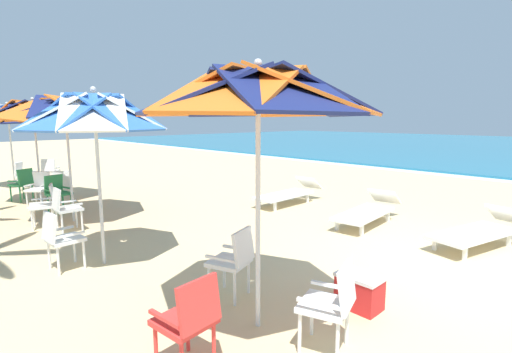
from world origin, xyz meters
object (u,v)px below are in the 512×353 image
Objects in this scene: plastic_chair_0 at (332,301)px; plastic_chair_5 at (46,203)px; beach_umbrella_4 at (8,114)px; plastic_chair_10 at (24,174)px; plastic_chair_2 at (189,318)px; beach_umbrella_1 at (95,114)px; beach_umbrella_3 at (34,113)px; plastic_chair_11 at (50,170)px; sun_lounger_3 at (289,193)px; cooler_box at (359,291)px; plastic_chair_4 at (57,191)px; sun_lounger_1 at (480,230)px; plastic_chair_3 at (60,237)px; sun_lounger_2 at (368,210)px; beach_umbrella_2 at (65,110)px; plastic_chair_7 at (62,185)px; beach_umbrella_0 at (258,95)px; plastic_chair_9 at (23,182)px; plastic_chair_8 at (39,187)px; plastic_chair_1 at (234,258)px; plastic_chair_6 at (64,207)px.

plastic_chair_5 is at bearing -173.34° from plastic_chair_0.
plastic_chair_10 is at bearing 7.12° from beach_umbrella_4.
plastic_chair_2 is 0.33× the size of beach_umbrella_1.
beach_umbrella_3 is 2.93m from beach_umbrella_4.
beach_umbrella_4 is 2.07m from plastic_chair_11.
sun_lounger_3 is 4.33× the size of cooler_box.
plastic_chair_10 is (0.81, 0.10, -1.80)m from beach_umbrella_4.
plastic_chair_4 is 8.76m from sun_lounger_1.
plastic_chair_3 is at bearing -162.25° from plastic_chair_0.
plastic_chair_5 is 6.28m from cooler_box.
beach_umbrella_2 is at bearing -135.31° from sun_lounger_2.
plastic_chair_7 reaches higher than sun_lounger_2.
beach_umbrella_0 reaches higher than beach_umbrella_3.
plastic_chair_4 is 1.00× the size of plastic_chair_10.
sun_lounger_2 is (5.50, 4.34, -0.22)m from plastic_chair_4.
plastic_chair_7 is at bearing 29.95° from plastic_chair_9.
plastic_chair_8 is 1.00× the size of plastic_chair_10.
beach_umbrella_4 is at bearing -159.51° from sun_lounger_1.
sun_lounger_3 is at bearing 43.73° from plastic_chair_9.
plastic_chair_9 is 8.74m from sun_lounger_2.
plastic_chair_4 is at bearing -177.83° from plastic_chair_1.
plastic_chair_2 is 7.72m from plastic_chair_7.
plastic_chair_10 is (-2.12, 0.09, -1.81)m from beach_umbrella_3.
plastic_chair_2 is 5.06m from plastic_chair_6.
plastic_chair_2 is at bearing -75.99° from sun_lounger_2.
plastic_chair_0 is at bearing -1.09° from plastic_chair_7.
sun_lounger_2 is at bearing 23.68° from beach_umbrella_4.
sun_lounger_1 is (8.45, 4.61, -0.22)m from plastic_chair_8.
plastic_chair_8 is at bearing 8.33° from plastic_chair_9.
plastic_chair_11 is (-5.91, 1.34, 0.00)m from plastic_chair_6.
beach_umbrella_1 is 3.20m from plastic_chair_5.
plastic_chair_6 is at bearing -139.91° from sun_lounger_1.
plastic_chair_4 is 4.77m from beach_umbrella_4.
plastic_chair_10 is at bearing 171.33° from plastic_chair_3.
beach_umbrella_2 reaches higher than plastic_chair_10.
plastic_chair_2 is at bearing -121.01° from plastic_chair_0.
plastic_chair_8 is 1.73× the size of cooler_box.
sun_lounger_3 is at bearing 55.28° from plastic_chair_4.
sun_lounger_2 is (7.41, 4.63, -0.22)m from plastic_chair_9.
plastic_chair_0 is at bearing 17.75° from plastic_chair_3.
plastic_chair_0 is 11.09m from plastic_chair_10.
beach_umbrella_3 is (-2.57, 0.03, -0.03)m from beach_umbrella_2.
plastic_chair_4 and plastic_chair_8 have the same top height.
cooler_box is (9.14, 1.40, -0.30)m from plastic_chair_9.
sun_lounger_1 is (9.02, 4.45, -2.02)m from beach_umbrella_3.
beach_umbrella_1 is 4.27m from plastic_chair_4.
plastic_chair_3 is (-0.18, -0.53, -1.72)m from beach_umbrella_1.
beach_umbrella_0 reaches higher than beach_umbrella_1.
plastic_chair_1 is 10.19m from plastic_chair_11.
plastic_chair_2 is 1.00× the size of plastic_chair_6.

